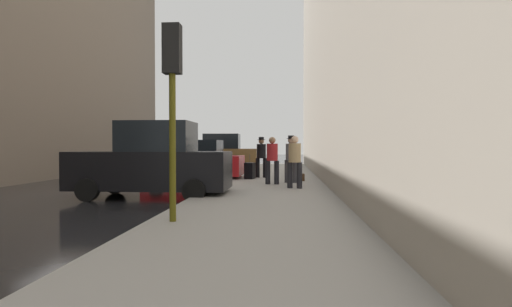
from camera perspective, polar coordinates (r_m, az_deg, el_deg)
ground_plane at (r=13.60m, az=-24.79°, el=-5.49°), size 120.00×120.00×0.00m
sidewalk at (r=11.92m, az=1.49°, el=-5.95°), size 4.00×40.00×0.15m
parked_black_suv at (r=12.19m, az=-14.54°, el=-1.31°), size 4.60×2.06×2.25m
parked_red_hatchback at (r=17.59m, az=-8.67°, el=-1.16°), size 4.25×2.15×1.79m
parked_bronze_suv at (r=23.90m, az=-5.24°, el=-0.12°), size 4.65×2.16×2.25m
fire_hydrant at (r=18.15m, az=-2.49°, el=-2.19°), size 0.42×0.22×0.70m
traffic_light at (r=7.56m, az=-11.86°, el=10.38°), size 0.32×0.32×3.60m
pedestrian_with_fedora at (r=17.49m, az=0.76°, el=-0.22°), size 0.50×0.40×1.78m
pedestrian_with_beanie at (r=15.06m, az=5.03°, el=-0.43°), size 0.53×0.49×1.78m
pedestrian_in_tan_coat at (r=13.11m, az=5.55°, el=-0.80°), size 0.53×0.49×1.71m
pedestrian_in_red_jacket at (r=14.43m, az=2.33°, el=-0.62°), size 0.51×0.42×1.71m
rolling_suitcase at (r=16.85m, az=-0.89°, el=-2.47°), size 0.45×0.61×1.04m
duffel_bag at (r=16.06m, az=6.36°, el=-3.37°), size 0.32×0.44×0.28m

